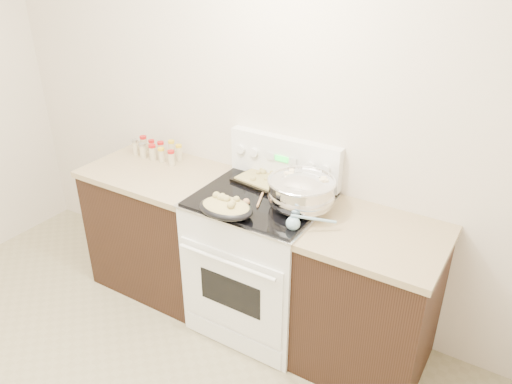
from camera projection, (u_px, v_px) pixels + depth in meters
The scene contains 9 objects.
counter_left at pixel (162, 227), 3.59m from camera, with size 0.93×0.67×0.92m.
counter_right at pixel (369, 301), 2.87m from camera, with size 0.73×0.67×0.92m.
kitchen_range at pixel (260, 259), 3.19m from camera, with size 0.78×0.73×1.22m.
mixing_bowl at pixel (301, 193), 2.83m from camera, with size 0.43×0.43×0.23m.
roasting_pan at pixel (226, 207), 2.77m from camera, with size 0.33×0.24×0.11m.
baking_sheet at pixel (269, 180), 3.14m from camera, with size 0.44×0.33×0.06m.
wooden_spoon at pixel (251, 200), 2.92m from camera, with size 0.11×0.23×0.04m.
blue_ladle at pixel (296, 223), 2.65m from camera, with size 0.23×0.18×0.10m.
spice_jars at pixel (157, 150), 3.53m from camera, with size 0.39×0.15×0.13m.
Camera 1 is at (1.70, -0.83, 2.35)m, focal length 35.00 mm.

